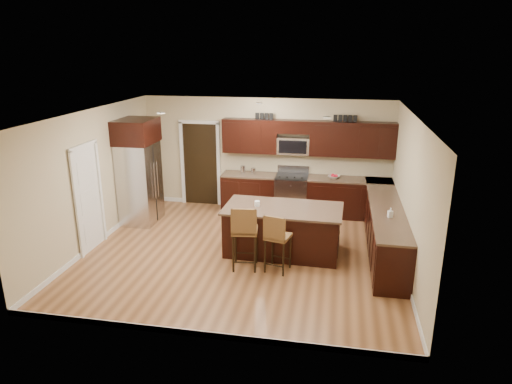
% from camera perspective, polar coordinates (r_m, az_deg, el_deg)
% --- Properties ---
extents(floor, '(6.00, 6.00, 0.00)m').
position_cam_1_polar(floor, '(8.95, -1.68, -7.65)').
color(floor, '#95623B').
rests_on(floor, ground).
extents(ceiling, '(6.00, 6.00, 0.00)m').
position_cam_1_polar(ceiling, '(8.18, -1.85, 9.73)').
color(ceiling, silver).
rests_on(ceiling, wall_back).
extents(wall_back, '(6.00, 0.00, 6.00)m').
position_cam_1_polar(wall_back, '(11.08, 1.23, 4.73)').
color(wall_back, '#C2B38C').
rests_on(wall_back, floor).
extents(wall_left, '(0.00, 5.50, 5.50)m').
position_cam_1_polar(wall_left, '(9.54, -19.68, 1.56)').
color(wall_left, '#C2B38C').
rests_on(wall_left, floor).
extents(wall_right, '(0.00, 5.50, 5.50)m').
position_cam_1_polar(wall_right, '(8.39, 18.70, -0.48)').
color(wall_right, '#C2B38C').
rests_on(wall_right, floor).
extents(base_cabinets, '(4.02, 3.96, 0.92)m').
position_cam_1_polar(base_cabinets, '(9.95, 10.85, -2.45)').
color(base_cabinets, black).
rests_on(base_cabinets, floor).
extents(upper_cabinets, '(4.00, 0.33, 0.80)m').
position_cam_1_polar(upper_cabinets, '(10.70, 6.66, 6.84)').
color(upper_cabinets, black).
rests_on(upper_cabinets, wall_back).
extents(range, '(0.76, 0.64, 1.11)m').
position_cam_1_polar(range, '(10.94, 4.46, -0.26)').
color(range, silver).
rests_on(range, floor).
extents(microwave, '(0.76, 0.31, 0.40)m').
position_cam_1_polar(microwave, '(10.80, 4.70, 5.80)').
color(microwave, silver).
rests_on(microwave, upper_cabinets).
extents(doorway, '(0.85, 0.03, 2.06)m').
position_cam_1_polar(doorway, '(11.51, -6.94, 3.46)').
color(doorway, black).
rests_on(doorway, floor).
extents(pantry_door, '(0.03, 0.80, 2.04)m').
position_cam_1_polar(pantry_door, '(9.38, -20.26, -0.89)').
color(pantry_door, white).
rests_on(pantry_door, floor).
extents(letter_decor, '(2.20, 0.03, 0.15)m').
position_cam_1_polar(letter_decor, '(10.64, 5.97, 9.28)').
color(letter_decor, black).
rests_on(letter_decor, upper_cabinets).
extents(island, '(2.27, 1.23, 0.92)m').
position_cam_1_polar(island, '(8.85, 3.35, -4.94)').
color(island, black).
rests_on(island, floor).
extents(stool_left, '(0.50, 0.50, 1.20)m').
position_cam_1_polar(stool_left, '(8.04, -1.45, -4.86)').
color(stool_left, brown).
rests_on(stool_left, floor).
extents(stool_mid, '(0.49, 0.49, 1.08)m').
position_cam_1_polar(stool_mid, '(7.99, 2.60, -5.60)').
color(stool_mid, brown).
rests_on(stool_mid, floor).
extents(refrigerator, '(0.79, 0.97, 2.35)m').
position_cam_1_polar(refrigerator, '(10.49, -14.41, 2.62)').
color(refrigerator, silver).
rests_on(refrigerator, floor).
extents(floor_mat, '(0.99, 0.85, 0.01)m').
position_cam_1_polar(floor_mat, '(10.45, 6.58, -3.91)').
color(floor_mat, olive).
rests_on(floor_mat, floor).
extents(fruit_bowl, '(0.33, 0.33, 0.07)m').
position_cam_1_polar(fruit_bowl, '(10.75, 9.71, 1.89)').
color(fruit_bowl, silver).
rests_on(fruit_bowl, base_cabinets).
extents(soap_bottle, '(0.10, 0.10, 0.18)m').
position_cam_1_polar(soap_bottle, '(8.49, 16.45, -2.49)').
color(soap_bottle, '#B2B2B2').
rests_on(soap_bottle, base_cabinets).
extents(canister_tall, '(0.12, 0.12, 0.20)m').
position_cam_1_polar(canister_tall, '(10.96, -1.65, 2.80)').
color(canister_tall, silver).
rests_on(canister_tall, base_cabinets).
extents(canister_short, '(0.11, 0.11, 0.15)m').
position_cam_1_polar(canister_short, '(10.92, -0.32, 2.63)').
color(canister_short, silver).
rests_on(canister_short, base_cabinets).
extents(island_jar, '(0.10, 0.10, 0.10)m').
position_cam_1_polar(island_jar, '(8.73, 0.15, -1.44)').
color(island_jar, white).
rests_on(island_jar, island).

